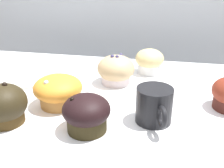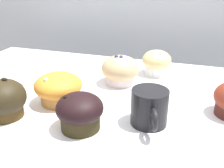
% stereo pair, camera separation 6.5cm
% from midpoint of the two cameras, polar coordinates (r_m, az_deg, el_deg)
% --- Properties ---
extents(wall_back, '(3.20, 0.10, 1.80)m').
position_cam_midpoint_polar(wall_back, '(1.26, 1.51, 8.54)').
color(wall_back, silver).
rests_on(wall_back, ground).
extents(muffin_front_center, '(0.10, 0.10, 0.09)m').
position_cam_midpoint_polar(muffin_front_center, '(0.61, -25.33, -4.29)').
color(muffin_front_center, '#443015').
rests_on(muffin_front_center, display_counter).
extents(muffin_back_left, '(0.12, 0.12, 0.08)m').
position_cam_midpoint_polar(muffin_back_left, '(0.65, -14.48, -1.43)').
color(muffin_back_left, '#C1813E').
rests_on(muffin_back_left, display_counter).
extents(muffin_back_right, '(0.10, 0.10, 0.08)m').
position_cam_midpoint_polar(muffin_back_right, '(0.54, -9.04, -6.40)').
color(muffin_back_right, '#2E2612').
rests_on(muffin_back_right, display_counter).
extents(muffin_front_left, '(0.09, 0.09, 0.08)m').
position_cam_midpoint_polar(muffin_front_left, '(0.83, 5.94, 4.97)').
color(muffin_front_left, white).
rests_on(muffin_front_left, display_counter).
extents(muffin_back_center, '(0.11, 0.11, 0.09)m').
position_cam_midpoint_polar(muffin_back_center, '(0.75, -1.61, 2.98)').
color(muffin_back_center, silver).
rests_on(muffin_back_center, display_counter).
extents(coffee_cup, '(0.08, 0.12, 0.08)m').
position_cam_midpoint_polar(coffee_cup, '(0.56, 5.96, -4.56)').
color(coffee_cup, black).
rests_on(coffee_cup, display_counter).
extents(serving_plate, '(0.19, 0.19, 0.01)m').
position_cam_midpoint_polar(serving_plate, '(0.86, -20.45, 1.64)').
color(serving_plate, beige).
rests_on(serving_plate, display_counter).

